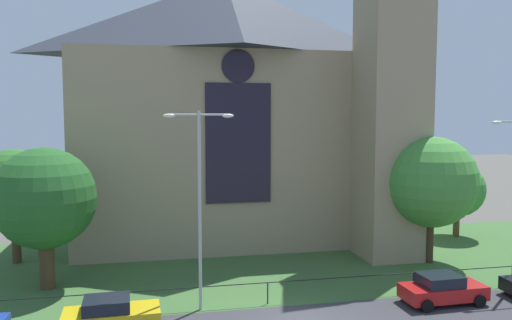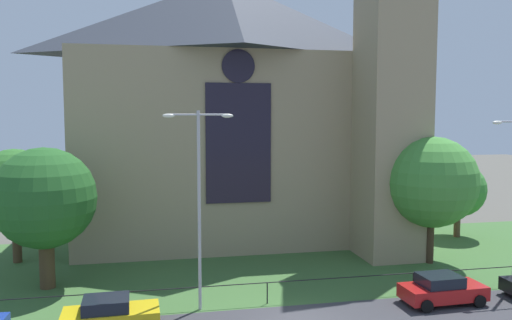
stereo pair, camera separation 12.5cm
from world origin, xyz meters
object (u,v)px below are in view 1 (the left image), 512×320
(tree_right_far, at_px, (457,190))
(streetlamp_near, at_px, (199,187))
(tree_right_near, at_px, (431,182))
(church_building, at_px, (236,106))
(tree_left_near, at_px, (45,199))
(parked_car_yellow, at_px, (111,315))
(parked_car_red, at_px, (442,289))
(tree_left_far, at_px, (14,185))

(tree_right_far, distance_m, streetlamp_near, 24.13)
(tree_right_near, height_order, streetlamp_near, streetlamp_near)
(church_building, height_order, tree_right_near, church_building)
(tree_right_far, xyz_separation_m, tree_left_near, (-29.28, -6.37, 1.26))
(parked_car_yellow, height_order, parked_car_red, same)
(tree_left_near, height_order, parked_car_yellow, tree_left_near)
(tree_right_far, bearing_deg, church_building, 169.25)
(tree_left_far, bearing_deg, streetlamp_near, -43.56)
(church_building, height_order, tree_right_far, church_building)
(tree_left_near, bearing_deg, streetlamp_near, -31.04)
(tree_left_far, xyz_separation_m, parked_car_yellow, (6.85, -12.14, -4.38))
(streetlamp_near, height_order, parked_car_red, streetlamp_near)
(tree_right_near, xyz_separation_m, streetlamp_near, (-15.33, -5.08, 0.79))
(tree_right_far, xyz_separation_m, parked_car_red, (-9.12, -12.81, -3.00))
(tree_right_far, bearing_deg, tree_left_near, -167.73)
(parked_car_yellow, bearing_deg, streetlamp_near, 20.05)
(tree_right_far, distance_m, tree_right_near, 8.65)
(tree_right_near, distance_m, parked_car_yellow, 21.10)
(tree_left_near, height_order, tree_right_near, tree_right_near)
(streetlamp_near, bearing_deg, church_building, 73.84)
(tree_right_far, height_order, parked_car_yellow, tree_right_far)
(tree_right_near, relative_size, streetlamp_near, 0.84)
(parked_car_yellow, bearing_deg, tree_left_near, 118.60)
(parked_car_yellow, bearing_deg, tree_left_far, 117.20)
(tree_left_near, xyz_separation_m, parked_car_red, (20.16, -6.44, -4.26))
(tree_left_near, relative_size, parked_car_yellow, 1.84)
(tree_left_far, xyz_separation_m, streetlamp_near, (10.99, -10.45, 0.95))
(parked_car_red, bearing_deg, tree_right_far, 52.68)
(tree_right_far, height_order, tree_left_near, tree_left_near)
(tree_left_near, distance_m, streetlamp_near, 9.43)
(tree_left_far, bearing_deg, tree_left_near, -62.23)
(tree_right_far, height_order, tree_right_near, tree_right_near)
(tree_left_near, distance_m, tree_right_near, 23.36)
(tree_left_near, relative_size, streetlamp_near, 0.80)
(tree_left_near, height_order, parked_car_red, tree_left_near)
(church_building, bearing_deg, tree_left_near, -141.82)
(tree_right_far, relative_size, tree_left_near, 0.75)
(tree_right_near, height_order, parked_car_red, tree_right_near)
(tree_left_far, bearing_deg, parked_car_red, -27.55)
(church_building, distance_m, tree_left_far, 16.51)
(church_building, distance_m, parked_car_red, 20.29)
(streetlamp_near, bearing_deg, parked_car_red, -7.57)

